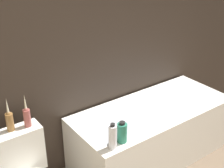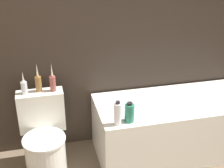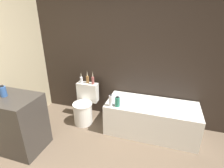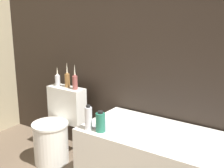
# 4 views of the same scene
# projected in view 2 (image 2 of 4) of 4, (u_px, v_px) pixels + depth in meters

# --- Properties ---
(wall_back_tiled) EXTENTS (6.40, 0.06, 2.60)m
(wall_back_tiled) POSITION_uv_depth(u_px,v_px,m) (90.00, 17.00, 2.79)
(wall_back_tiled) COLOR #332821
(wall_back_tiled) RESTS_ON ground_plane
(bathtub) EXTENTS (1.54, 0.67, 0.56)m
(bathtub) POSITION_uv_depth(u_px,v_px,m) (175.00, 125.00, 3.05)
(bathtub) COLOR white
(bathtub) RESTS_ON ground
(toilet) EXTENTS (0.40, 0.52, 0.73)m
(toilet) POSITION_uv_depth(u_px,v_px,m) (45.00, 142.00, 2.74)
(toilet) COLOR white
(toilet) RESTS_ON ground
(vase_gold) EXTENTS (0.05, 0.05, 0.21)m
(vase_gold) POSITION_uv_depth(u_px,v_px,m) (24.00, 86.00, 2.66)
(vase_gold) COLOR silver
(vase_gold) RESTS_ON toilet
(vase_silver) EXTENTS (0.05, 0.05, 0.26)m
(vase_silver) POSITION_uv_depth(u_px,v_px,m) (38.00, 82.00, 2.69)
(vase_silver) COLOR olive
(vase_silver) RESTS_ON toilet
(vase_bronze) EXTENTS (0.05, 0.05, 0.26)m
(vase_bronze) POSITION_uv_depth(u_px,v_px,m) (53.00, 82.00, 2.70)
(vase_bronze) COLOR #994C47
(vase_bronze) RESTS_ON toilet
(shampoo_bottle_tall) EXTENTS (0.06, 0.06, 0.21)m
(shampoo_bottle_tall) POSITION_uv_depth(u_px,v_px,m) (118.00, 114.00, 2.52)
(shampoo_bottle_tall) COLOR silver
(shampoo_bottle_tall) RESTS_ON bathtub
(shampoo_bottle_short) EXTENTS (0.08, 0.08, 0.18)m
(shampoo_bottle_short) POSITION_uv_depth(u_px,v_px,m) (129.00, 113.00, 2.57)
(shampoo_bottle_short) COLOR #267259
(shampoo_bottle_short) RESTS_ON bathtub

